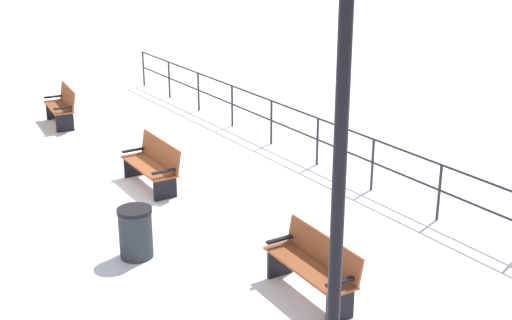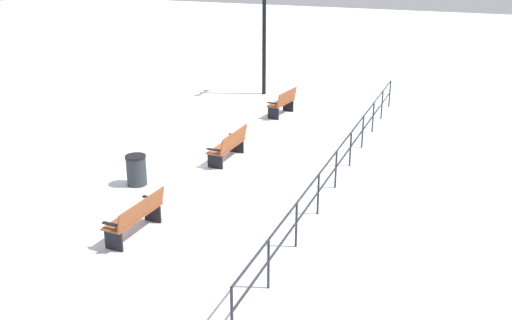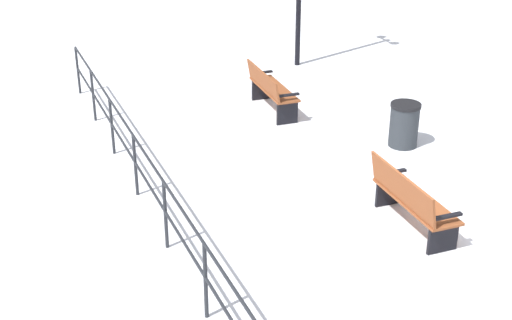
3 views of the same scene
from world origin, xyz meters
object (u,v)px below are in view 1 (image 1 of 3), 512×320
(bench_second, at_px, (153,164))
(lamppost_middle, at_px, (342,120))
(bench_nearest, at_px, (62,106))
(bench_third, at_px, (313,265))
(trash_bin, at_px, (136,233))

(bench_second, distance_m, lamppost_middle, 8.23)
(bench_second, bearing_deg, bench_nearest, -87.57)
(bench_second, xyz_separation_m, bench_third, (-0.01, 4.93, 0.01))
(bench_nearest, relative_size, bench_third, 0.87)
(lamppost_middle, bearing_deg, trash_bin, -93.15)
(bench_second, distance_m, bench_third, 4.93)
(trash_bin, bearing_deg, bench_second, -121.26)
(bench_nearest, bearing_deg, trash_bin, 86.55)
(bench_nearest, distance_m, bench_second, 4.92)
(bench_nearest, height_order, bench_second, bench_nearest)
(bench_second, relative_size, trash_bin, 2.04)
(bench_second, distance_m, trash_bin, 2.92)
(bench_nearest, xyz_separation_m, trash_bin, (1.47, 7.41, -0.08))
(bench_nearest, height_order, bench_third, bench_nearest)
(bench_nearest, distance_m, bench_third, 9.84)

